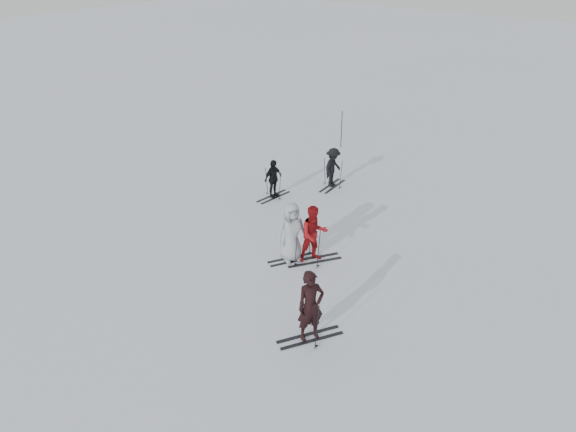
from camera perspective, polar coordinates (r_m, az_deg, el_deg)
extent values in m
plane|color=silver|center=(17.95, -2.02, -3.97)|extent=(120.00, 120.00, 0.00)
imported|color=black|center=(14.01, 2.31, -9.22)|extent=(0.74, 0.84, 1.92)
imported|color=maroon|center=(17.20, 2.65, -1.91)|extent=(1.07, 1.13, 1.85)
imported|color=#A7ACB1|center=(17.20, 0.36, -1.72)|extent=(0.99, 1.12, 1.93)
imported|color=black|center=(21.50, -1.52, 3.76)|extent=(0.43, 0.90, 1.50)
imported|color=black|center=(22.50, 4.59, 4.89)|extent=(0.70, 1.08, 1.59)
cylinder|color=black|center=(26.88, 5.46, 8.79)|extent=(0.04, 0.04, 1.77)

